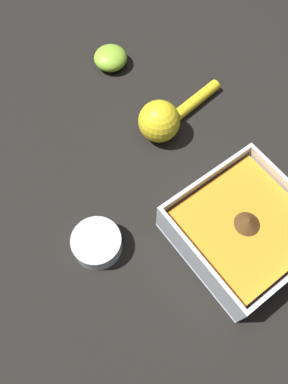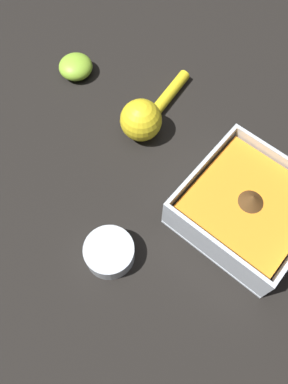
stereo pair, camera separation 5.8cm
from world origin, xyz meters
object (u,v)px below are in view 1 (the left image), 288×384
at_px(lemon_squeezer, 164,119).
at_px(square_dish, 243,230).
at_px(spice_bowl, 97,243).
at_px(lemon_half, 111,58).

bearing_deg(lemon_squeezer, square_dish, 76.02).
height_order(spice_bowl, lemon_squeezer, lemon_squeezer).
distance_m(square_dish, lemon_squeezer, 0.23).
distance_m(lemon_squeezer, lemon_half, 0.19).
bearing_deg(square_dish, lemon_squeezer, -97.13).
distance_m(spice_bowl, lemon_half, 0.37).
height_order(square_dish, lemon_half, square_dish).
bearing_deg(lemon_squeezer, spice_bowl, 20.90).
relative_size(square_dish, spice_bowl, 2.45).
xyz_separation_m(spice_bowl, lemon_half, (-0.23, -0.30, 0.00)).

